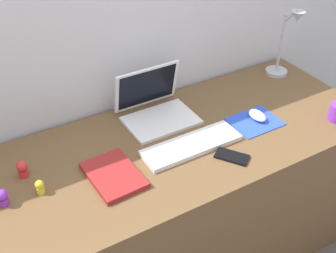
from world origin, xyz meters
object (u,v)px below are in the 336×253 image
Objects in this scene: keyboard at (191,145)px; toy_figurine_yellow at (40,187)px; toy_figurine_purple at (2,197)px; desk_lamp at (286,45)px; laptop at (155,105)px; notebook_pad at (114,175)px; toy_figurine_red at (22,168)px; cell_phone at (232,157)px; mouse at (257,115)px.

keyboard is 7.40× the size of toy_figurine_yellow.
toy_figurine_purple is at bearing 175.31° from keyboard.
desk_lamp reaches higher than toy_figurine_purple.
laptop is 0.73m from desk_lamp.
notebook_pad is at bearing -179.39° from keyboard.
keyboard is 0.76m from desk_lamp.
laptop is 4.46× the size of toy_figurine_red.
desk_lamp reaches higher than notebook_pad.
toy_figurine_yellow is (-0.59, 0.05, 0.02)m from keyboard.
toy_figurine_yellow reaches higher than cell_phone.
toy_figurine_red is at bearing 164.77° from keyboard.
notebook_pad is (-0.32, -0.27, -0.04)m from laptop.
notebook_pad is (-0.44, 0.13, 0.01)m from cell_phone.
mouse is 1.43× the size of toy_figurine_red.
notebook_pad is at bearing 128.90° from cell_phone.
keyboard is 0.34m from notebook_pad.
notebook_pad is at bearing -12.43° from toy_figurine_yellow.
mouse is at bearing -145.86° from desk_lamp.
toy_figurine_red is at bearing 103.30° from toy_figurine_yellow.
notebook_pad is 3.57× the size of toy_figurine_red.
laptop is at bearing 37.52° from notebook_pad.
toy_figurine_red is at bearing -170.72° from laptop.
toy_figurine_red is (-0.62, 0.17, 0.03)m from keyboard.
keyboard is (0.02, -0.27, -0.04)m from laptop.
desk_lamp reaches higher than cell_phone.
toy_figurine_purple reaches higher than toy_figurine_yellow.
toy_figurine_purple is at bearing 177.78° from mouse.
toy_figurine_red reaches higher than toy_figurine_purple.
laptop is 0.83× the size of desk_lamp.
toy_figurine_yellow is (-0.58, -0.22, -0.03)m from laptop.
notebook_pad is at bearing -178.24° from mouse.
cell_phone is 0.46m from notebook_pad.
cell_phone is at bearing -19.04° from notebook_pad.
notebook_pad reaches higher than cell_phone.
cell_phone is at bearing -73.52° from laptop.
keyboard is at bearing -177.12° from mouse.
toy_figurine_yellow is at bearing -159.47° from laptop.
toy_figurine_yellow is at bearing -76.70° from toy_figurine_red.
laptop is at bearing 9.28° from toy_figurine_red.
keyboard is at bearing -2.03° from notebook_pad.
keyboard is 3.20× the size of cell_phone.
mouse is at bearing -3.54° from cell_phone.
laptop is at bearing 179.03° from desk_lamp.
toy_figurine_yellow is at bearing -171.08° from desk_lamp.
toy_figurine_red is at bearing -176.26° from desk_lamp.
cell_phone is 0.53× the size of notebook_pad.
cell_phone is at bearing -53.06° from keyboard.
cell_phone is 0.73m from desk_lamp.
toy_figurine_red is (0.10, 0.11, 0.00)m from toy_figurine_purple.
toy_figurine_red is at bearing 145.81° from notebook_pad.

